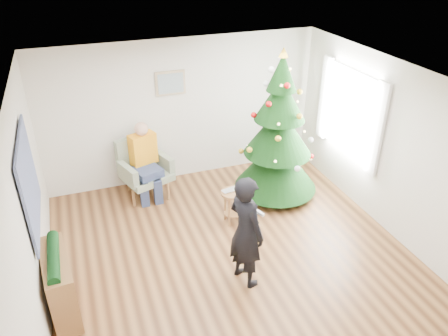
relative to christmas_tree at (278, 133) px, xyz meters
name	(u,v)px	position (x,y,z in m)	size (l,w,h in m)	color
floor	(232,253)	(-1.32, -1.31, -1.17)	(5.00, 5.00, 0.00)	brown
ceiling	(233,81)	(-1.32, -1.31, 1.43)	(5.00, 5.00, 0.00)	white
wall_back	(183,111)	(-1.32, 1.19, 0.13)	(5.00, 5.00, 0.00)	silver
wall_front	(337,315)	(-1.32, -3.81, 0.13)	(5.00, 5.00, 0.00)	silver
wall_left	(29,214)	(-3.82, -1.31, 0.13)	(5.00, 5.00, 0.00)	silver
wall_right	(389,148)	(1.18, -1.31, 0.13)	(5.00, 5.00, 0.00)	silver
window_panel	(350,112)	(1.15, -0.31, 0.33)	(0.04, 1.30, 1.40)	white
curtains	(349,113)	(1.12, -0.31, 0.33)	(0.05, 1.75, 1.50)	white
christmas_tree	(278,133)	(0.00, 0.00, 0.00)	(1.44, 1.44, 2.60)	#3F2816
stool	(233,207)	(-1.03, -0.57, -0.88)	(0.38, 0.38, 0.57)	brown
laptop	(233,191)	(-1.03, -0.57, -0.59)	(0.31, 0.20, 0.02)	silver
armchair	(145,175)	(-2.17, 0.75, -0.79)	(0.95, 0.93, 1.03)	gray
seated_person	(145,160)	(-2.15, 0.70, -0.48)	(0.55, 0.71, 1.34)	navy
standing_man	(246,231)	(-1.34, -1.85, -0.38)	(0.58, 0.38, 1.59)	black
game_controller	(260,213)	(-1.17, -1.88, -0.11)	(0.04, 0.13, 0.04)	white
console	(60,284)	(-3.65, -1.58, -0.77)	(0.30, 1.00, 0.80)	brown
garland	(53,257)	(-3.65, -1.58, -0.35)	(0.14, 0.14, 0.90)	black
tapestry	(29,182)	(-3.78, -1.01, 0.38)	(0.03, 1.50, 1.15)	black
framed_picture	(170,83)	(-1.52, 1.15, 0.68)	(0.52, 0.05, 0.42)	tan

